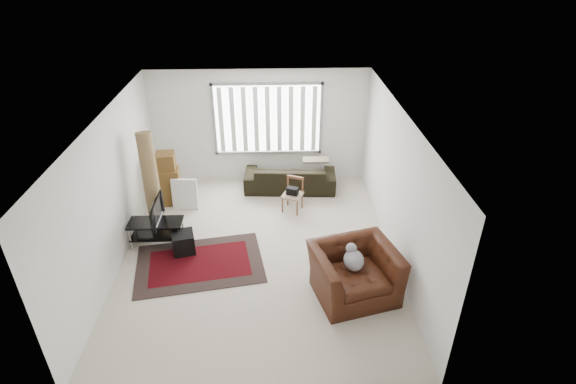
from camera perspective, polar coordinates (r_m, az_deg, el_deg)
name	(u,v)px	position (r m, az deg, el deg)	size (l,w,h in m)	color
room	(258,157)	(8.12, -3.85, 4.46)	(6.00, 6.02, 2.71)	beige
persian_rug	(200,263)	(8.46, -11.13, -8.90)	(2.49, 1.87, 0.02)	black
tv_stand	(156,228)	(8.96, -16.38, -4.40)	(1.02, 0.46, 0.51)	black
tv	(153,211)	(8.76, -16.73, -2.35)	(0.82, 0.11, 0.47)	black
subwoofer	(184,242)	(8.70, -13.13, -6.25)	(0.40, 0.40, 0.40)	black
moving_boxes	(169,180)	(10.19, -14.88, 1.45)	(0.53, 0.49, 1.19)	brown
white_flatpack	(185,194)	(9.97, -12.96, -0.28)	(0.55, 0.08, 0.70)	silver
rolled_rug	(151,183)	(9.16, -16.96, 1.09)	(0.30, 0.30, 2.02)	brown
sofa	(290,173)	(10.46, 0.27, 2.38)	(2.10, 0.91, 0.81)	black
side_chair	(293,193)	(9.64, 0.60, -0.12)	(0.52, 0.52, 0.74)	#8D725C
armchair	(355,269)	(7.50, 8.46, -9.70)	(1.58, 1.46, 0.98)	#3C190C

